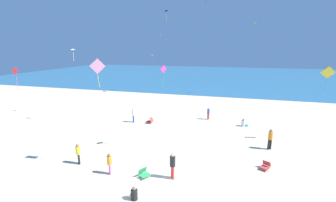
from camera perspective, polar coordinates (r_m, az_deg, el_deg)
ground_plane at (r=21.76m, az=3.34°, el=-7.21°), size 120.00×120.00×0.00m
ocean_water at (r=66.30m, az=11.69°, el=6.66°), size 120.00×60.00×0.05m
beach_chair_mid_beach at (r=14.14m, az=-6.38°, el=-18.28°), size 0.79×0.80×0.58m
beach_chair_far_right at (r=16.17m, az=24.30°, el=-15.23°), size 0.74×0.79×0.54m
beach_chair_far_left at (r=23.18m, az=-4.71°, el=-5.16°), size 0.76×0.63×0.64m
person_0 at (r=23.54m, az=19.27°, el=-5.59°), size 0.69×0.47×0.80m
person_1 at (r=16.36m, az=-22.53°, el=-12.35°), size 0.41×0.41×1.48m
person_2 at (r=12.53m, az=-8.86°, el=-23.02°), size 0.53×0.68×0.77m
person_3 at (r=18.87m, az=25.31°, el=-8.75°), size 0.46×0.46×1.68m
person_4 at (r=23.53m, az=-9.10°, el=-3.58°), size 0.40×0.40×1.46m
person_5 at (r=24.56m, az=10.57°, el=-3.03°), size 0.38×0.38×1.37m
person_6 at (r=14.55m, az=-15.15°, el=-15.30°), size 0.39×0.39×1.40m
person_7 at (r=13.59m, az=1.21°, el=-16.23°), size 0.46×0.46×1.67m
kite_red at (r=20.99m, az=-35.22°, el=6.20°), size 0.56×0.18×1.61m
kite_pink at (r=13.81m, az=-18.05°, el=8.53°), size 0.88×0.40×1.78m
kite_blue at (r=38.54m, az=-2.12°, el=18.07°), size 0.35×0.63×1.40m
kite_black at (r=37.30m, az=-0.54°, el=22.67°), size 1.01×0.98×1.85m
kite_yellow at (r=21.05m, az=36.45°, el=5.95°), size 1.02×0.26×1.92m
kite_green at (r=38.54m, az=21.87°, el=18.42°), size 0.58×0.53×1.31m
kite_magenta at (r=15.71m, az=-1.21°, el=8.03°), size 0.34×0.53×1.66m
kite_lime at (r=40.82m, az=-4.09°, el=11.86°), size 0.44×0.43×1.52m
kite_white at (r=24.04m, az=-23.75°, el=12.23°), size 0.41×0.45×1.25m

